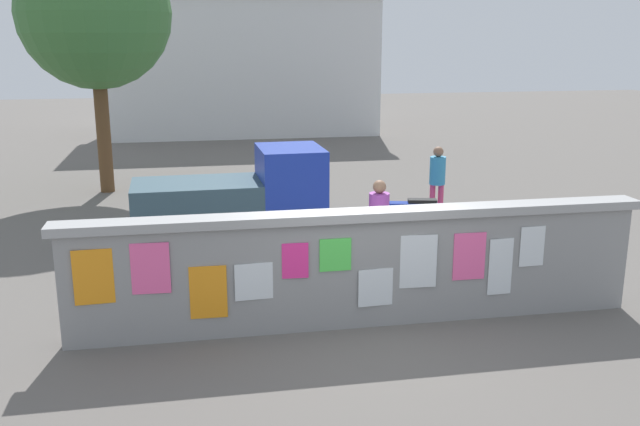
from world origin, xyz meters
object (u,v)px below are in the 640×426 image
Objects in this scene: person_bystander at (437,176)px; person_walking at (379,217)px; auto_rickshaw_truck at (240,198)px; motorcycle at (414,216)px; tree_roadside at (94,13)px; bicycle_near at (136,288)px.

person_walking is at bearing -124.26° from person_bystander.
person_bystander is at bearing 55.74° from person_walking.
auto_rickshaw_truck reaches higher than person_walking.
person_walking is (2.14, -2.22, 0.09)m from auto_rickshaw_truck.
auto_rickshaw_truck is 1.94× the size of motorcycle.
person_walking reaches higher than motorcycle.
tree_roadside is (-5.17, 7.51, 3.45)m from person_walking.
person_walking is at bearing -55.44° from tree_roadside.
person_walking is 3.87m from person_bystander.
motorcycle is 0.30× the size of tree_roadside.
person_walking is at bearing -46.05° from auto_rickshaw_truck.
tree_roadside reaches higher than person_bystander.
tree_roadside reaches higher than motorcycle.
motorcycle is 1.16× the size of person_bystander.
bicycle_near reaches higher than motorcycle.
motorcycle is 5.89m from bicycle_near.
tree_roadside is (-3.03, 5.29, 3.53)m from auto_rickshaw_truck.
person_walking and person_bystander have the same top height.
tree_roadside is (-7.35, 4.31, 3.45)m from person_bystander.
person_bystander is at bearing 54.19° from motorcycle.
tree_roadside is at bearing 98.51° from bicycle_near.
tree_roadside reaches higher than auto_rickshaw_truck.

